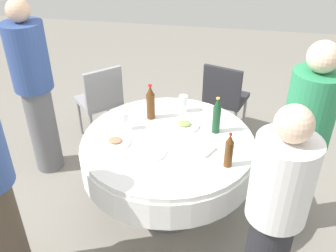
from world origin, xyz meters
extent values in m
plane|color=gray|center=(0.00, 0.00, 0.00)|extent=(10.00, 10.00, 0.00)
cylinder|color=white|center=(0.00, 0.00, 0.72)|extent=(1.33, 1.33, 0.04)
cylinder|color=white|center=(0.00, 0.00, 0.59)|extent=(1.36, 1.36, 0.22)
cylinder|color=slate|center=(0.00, 0.00, 0.24)|extent=(0.14, 0.14, 0.48)
cylinder|color=slate|center=(0.00, 0.00, 0.01)|extent=(0.56, 0.56, 0.03)
cylinder|color=#593314|center=(-0.19, 0.28, 0.85)|extent=(0.07, 0.07, 0.22)
cone|color=#593314|center=(-0.19, 0.28, 1.00)|extent=(0.06, 0.06, 0.08)
cylinder|color=red|center=(-0.19, 0.28, 1.04)|extent=(0.03, 0.03, 0.01)
cylinder|color=#194728|center=(0.35, 0.16, 0.85)|extent=(0.06, 0.06, 0.23)
cone|color=#194728|center=(0.35, 0.16, 1.00)|extent=(0.06, 0.06, 0.07)
cylinder|color=gold|center=(0.35, 0.16, 1.04)|extent=(0.03, 0.03, 0.01)
cylinder|color=#593314|center=(0.46, -0.25, 0.84)|extent=(0.06, 0.06, 0.20)
cone|color=#593314|center=(0.46, -0.25, 0.97)|extent=(0.05, 0.05, 0.06)
cylinder|color=red|center=(0.46, -0.25, 1.00)|extent=(0.02, 0.02, 0.01)
cylinder|color=white|center=(0.06, 0.43, 0.74)|extent=(0.06, 0.06, 0.00)
cylinder|color=white|center=(0.06, 0.43, 0.78)|extent=(0.01, 0.01, 0.07)
cylinder|color=white|center=(0.06, 0.43, 0.85)|extent=(0.08, 0.08, 0.08)
cylinder|color=maroon|center=(0.06, 0.43, 0.83)|extent=(0.06, 0.06, 0.03)
cylinder|color=white|center=(-0.36, 0.07, 0.74)|extent=(0.06, 0.06, 0.00)
cylinder|color=white|center=(-0.36, 0.07, 0.78)|extent=(0.01, 0.01, 0.08)
cylinder|color=white|center=(-0.36, 0.07, 0.86)|extent=(0.06, 0.06, 0.07)
cylinder|color=white|center=(-0.09, -0.20, 0.75)|extent=(0.23, 0.23, 0.02)
cylinder|color=white|center=(0.10, 0.20, 0.75)|extent=(0.24, 0.24, 0.02)
ellipsoid|color=#8C9E59|center=(0.10, 0.20, 0.77)|extent=(0.11, 0.10, 0.02)
cylinder|color=white|center=(-0.38, -0.12, 0.75)|extent=(0.23, 0.23, 0.02)
ellipsoid|color=tan|center=(-0.38, -0.12, 0.77)|extent=(0.10, 0.09, 0.02)
cube|color=silver|center=(0.51, 0.00, 0.74)|extent=(0.09, 0.17, 0.00)
cube|color=silver|center=(-0.37, 0.32, 0.74)|extent=(0.14, 0.14, 0.00)
cube|color=silver|center=(0.22, 0.43, 0.74)|extent=(0.04, 0.18, 0.00)
cube|color=white|center=(0.27, -0.10, 0.75)|extent=(0.20, 0.20, 0.02)
cylinder|color=slate|center=(-1.27, 0.39, 0.44)|extent=(0.26, 0.26, 0.87)
cylinder|color=#334C8C|center=(-1.27, 0.39, 1.16)|extent=(0.34, 0.34, 0.58)
sphere|color=#D8AD8C|center=(-1.27, 0.39, 1.55)|extent=(0.19, 0.19, 0.19)
cylinder|color=slate|center=(0.99, 0.03, 0.41)|extent=(0.26, 0.26, 0.81)
cylinder|color=#2D8C59|center=(0.99, 0.03, 1.09)|extent=(0.34, 0.34, 0.55)
sphere|color=beige|center=(0.99, 0.03, 1.47)|extent=(0.21, 0.21, 0.21)
cylinder|color=#4C3F33|center=(-0.96, -0.84, 0.44)|extent=(0.26, 0.26, 0.87)
cylinder|color=white|center=(0.75, -0.73, 1.06)|extent=(0.34, 0.34, 0.51)
sphere|color=beige|center=(0.75, -0.73, 1.41)|extent=(0.20, 0.20, 0.20)
cube|color=#99999E|center=(-0.92, 0.99, 0.45)|extent=(0.57, 0.57, 0.04)
cube|color=#99999E|center=(-0.80, 0.86, 0.66)|extent=(0.32, 0.30, 0.42)
cylinder|color=gray|center=(-0.92, 1.23, 0.21)|extent=(0.03, 0.03, 0.43)
cylinder|color=gray|center=(-1.16, 0.99, 0.21)|extent=(0.03, 0.03, 0.43)
cylinder|color=gray|center=(-0.68, 0.98, 0.21)|extent=(0.03, 0.03, 0.43)
cylinder|color=gray|center=(-0.93, 0.75, 0.21)|extent=(0.03, 0.03, 0.43)
cube|color=#2D2D33|center=(0.41, 1.28, 0.45)|extent=(0.50, 0.50, 0.04)
cube|color=#2D2D33|center=(0.36, 1.11, 0.66)|extent=(0.39, 0.16, 0.42)
cylinder|color=gray|center=(0.62, 1.39, 0.21)|extent=(0.03, 0.03, 0.43)
cylinder|color=gray|center=(0.30, 1.49, 0.21)|extent=(0.03, 0.03, 0.43)
cylinder|color=gray|center=(0.52, 1.07, 0.21)|extent=(0.03, 0.03, 0.43)
cylinder|color=gray|center=(0.20, 1.17, 0.21)|extent=(0.03, 0.03, 0.43)
camera|label=1|loc=(0.41, -2.35, 2.39)|focal=40.40mm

